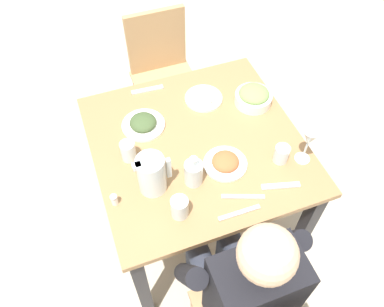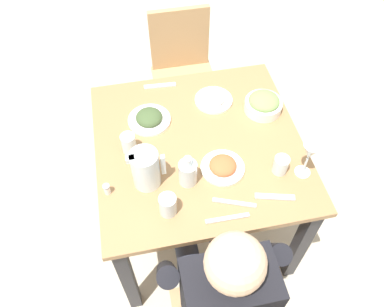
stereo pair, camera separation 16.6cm
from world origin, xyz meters
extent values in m
plane|color=#B7AD99|center=(0.00, 0.00, 0.00)|extent=(8.00, 8.00, 0.00)
cube|color=#997047|center=(0.00, 0.00, 0.73)|extent=(0.97, 0.97, 0.03)
cube|color=#232328|center=(-0.43, -0.43, 0.36)|extent=(0.06, 0.06, 0.72)
cube|color=#232328|center=(0.43, -0.43, 0.36)|extent=(0.06, 0.06, 0.72)
cube|color=#232328|center=(-0.43, 0.43, 0.36)|extent=(0.06, 0.06, 0.72)
cube|color=#232328|center=(0.43, 0.43, 0.36)|extent=(0.06, 0.06, 0.72)
cube|color=tan|center=(0.12, -0.58, 0.21)|extent=(0.04, 0.04, 0.42)
cube|color=tan|center=(0.25, 0.92, 0.21)|extent=(0.04, 0.04, 0.42)
cube|color=tan|center=(-0.09, 0.92, 0.21)|extent=(0.04, 0.04, 0.42)
cube|color=tan|center=(0.25, 0.58, 0.21)|extent=(0.04, 0.04, 0.42)
cube|color=tan|center=(-0.09, 0.58, 0.21)|extent=(0.04, 0.04, 0.42)
cube|color=tan|center=(0.08, 0.75, 0.43)|extent=(0.40, 0.40, 0.03)
cube|color=tan|center=(0.08, 0.93, 0.66)|extent=(0.38, 0.04, 0.42)
cube|color=black|center=(-0.05, -0.72, 0.70)|extent=(0.32, 0.20, 0.50)
sphere|color=#DBB28E|center=(-0.05, -0.72, 1.07)|extent=(0.19, 0.19, 0.19)
cylinder|color=#2D3342|center=(-0.14, -0.53, 0.42)|extent=(0.11, 0.38, 0.11)
cylinder|color=#2D3342|center=(-0.14, -0.34, 0.22)|extent=(0.10, 0.10, 0.45)
cylinder|color=black|center=(-0.25, -0.58, 0.72)|extent=(0.08, 0.23, 0.37)
cylinder|color=#2D3342|center=(0.03, -0.53, 0.42)|extent=(0.11, 0.38, 0.11)
cylinder|color=#2D3342|center=(0.03, -0.34, 0.22)|extent=(0.10, 0.10, 0.45)
cylinder|color=black|center=(0.15, -0.58, 0.72)|extent=(0.08, 0.23, 0.37)
cylinder|color=silver|center=(-0.27, -0.17, 0.84)|extent=(0.12, 0.12, 0.19)
cube|color=silver|center=(-0.19, -0.17, 0.85)|extent=(0.02, 0.02, 0.11)
cube|color=silver|center=(-0.32, -0.17, 0.92)|extent=(0.04, 0.03, 0.02)
cylinder|color=white|center=(0.36, 0.15, 0.77)|extent=(0.19, 0.19, 0.05)
ellipsoid|color=#759951|center=(0.36, 0.15, 0.81)|extent=(0.15, 0.15, 0.06)
cylinder|color=white|center=(0.13, 0.26, 0.75)|extent=(0.19, 0.19, 0.01)
ellipsoid|color=white|center=(0.13, 0.26, 0.77)|extent=(0.12, 0.12, 0.05)
cylinder|color=white|center=(0.07, -0.17, 0.75)|extent=(0.20, 0.20, 0.01)
ellipsoid|color=#CC5B33|center=(0.07, -0.17, 0.77)|extent=(0.12, 0.12, 0.05)
cylinder|color=white|center=(-0.21, 0.19, 0.75)|extent=(0.21, 0.21, 0.01)
ellipsoid|color=#3D512D|center=(-0.21, 0.19, 0.77)|extent=(0.13, 0.13, 0.06)
cylinder|color=silver|center=(0.32, -0.23, 0.79)|extent=(0.07, 0.07, 0.09)
cylinder|color=silver|center=(-0.20, -0.33, 0.80)|extent=(0.07, 0.07, 0.10)
cylinder|color=silver|center=(-0.32, 0.02, 0.80)|extent=(0.07, 0.07, 0.10)
cylinder|color=silver|center=(0.42, -0.26, 0.75)|extent=(0.07, 0.07, 0.01)
cylinder|color=silver|center=(0.42, -0.26, 0.80)|extent=(0.01, 0.01, 0.10)
cone|color=silver|center=(0.42, -0.26, 0.90)|extent=(0.08, 0.08, 0.09)
cylinder|color=silver|center=(-0.09, -0.20, 0.81)|extent=(0.08, 0.08, 0.12)
cylinder|color=gold|center=(-0.09, -0.20, 0.78)|extent=(0.07, 0.07, 0.07)
cylinder|color=silver|center=(-0.09, -0.20, 0.89)|extent=(0.03, 0.03, 0.04)
cylinder|color=white|center=(-0.44, -0.19, 0.77)|extent=(0.03, 0.03, 0.04)
cylinder|color=#B2B2B7|center=(-0.44, -0.19, 0.79)|extent=(0.03, 0.03, 0.01)
cube|color=silver|center=(0.25, -0.36, 0.75)|extent=(0.17, 0.07, 0.01)
cube|color=silver|center=(0.08, -0.35, 0.75)|extent=(0.18, 0.08, 0.01)
cube|color=silver|center=(-0.12, 0.42, 0.75)|extent=(0.17, 0.04, 0.01)
cube|color=silver|center=(0.03, -0.42, 0.75)|extent=(0.19, 0.02, 0.01)
camera|label=1|loc=(-0.42, -1.08, 2.17)|focal=36.32mm
camera|label=2|loc=(-0.26, -1.13, 2.17)|focal=36.32mm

